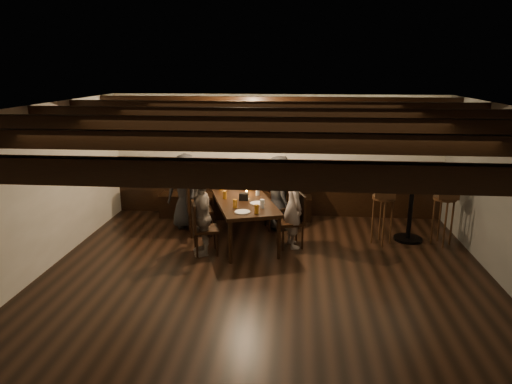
# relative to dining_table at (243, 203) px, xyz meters

# --- Properties ---
(room) EXTENTS (7.00, 7.00, 7.00)m
(room) POSITION_rel_dining_table_xyz_m (0.21, 0.25, 0.40)
(room) COLOR black
(room) RESTS_ON ground
(dining_table) EXTENTS (1.44, 2.13, 0.73)m
(dining_table) POSITION_rel_dining_table_xyz_m (0.00, 0.00, 0.00)
(dining_table) COLOR black
(dining_table) RESTS_ON floor
(chair_left_near) EXTENTS (0.54, 0.54, 0.95)m
(chair_left_near) POSITION_rel_dining_table_xyz_m (-0.82, 0.21, -0.38)
(chair_left_near) COLOR black
(chair_left_near) RESTS_ON floor
(chair_left_far) EXTENTS (0.50, 0.50, 0.86)m
(chair_left_far) POSITION_rel_dining_table_xyz_m (-0.54, -0.65, -0.41)
(chair_left_far) COLOR black
(chair_left_far) RESTS_ON floor
(chair_right_near) EXTENTS (0.49, 0.49, 0.85)m
(chair_right_near) POSITION_rel_dining_table_xyz_m (0.54, 0.65, -0.41)
(chair_right_near) COLOR black
(chair_right_near) RESTS_ON floor
(chair_right_far) EXTENTS (0.52, 0.52, 0.90)m
(chair_right_far) POSITION_rel_dining_table_xyz_m (0.82, -0.21, -0.40)
(chair_right_far) COLOR black
(chair_right_far) RESTS_ON floor
(person_bench_left) EXTENTS (0.79, 0.63, 1.39)m
(person_bench_left) POSITION_rel_dining_table_xyz_m (-1.13, 0.58, 0.02)
(person_bench_left) COLOR #2B2B2E
(person_bench_left) RESTS_ON floor
(person_bench_centre) EXTENTS (0.53, 0.43, 1.25)m
(person_bench_centre) POSITION_rel_dining_table_xyz_m (-0.32, 1.00, -0.05)
(person_bench_centre) COLOR gray
(person_bench_centre) RESTS_ON floor
(person_bench_right) EXTENTS (0.69, 0.61, 1.19)m
(person_bench_right) POSITION_rel_dining_table_xyz_m (0.58, 1.13, -0.08)
(person_bench_right) COLOR #591E28
(person_bench_right) RESTS_ON floor
(person_left_near) EXTENTS (0.75, 0.99, 1.35)m
(person_left_near) POSITION_rel_dining_table_xyz_m (-0.85, 0.20, 0.00)
(person_left_near) COLOR gray
(person_left_near) RESTS_ON floor
(person_left_far) EXTENTS (0.52, 0.80, 1.26)m
(person_left_far) POSITION_rel_dining_table_xyz_m (-0.58, -0.66, -0.04)
(person_left_far) COLOR gray
(person_left_far) RESTS_ON floor
(person_right_near) EXTENTS (0.62, 0.77, 1.37)m
(person_right_near) POSITION_rel_dining_table_xyz_m (0.58, 0.66, 0.01)
(person_right_near) COLOR #242426
(person_right_near) RESTS_ON floor
(person_right_far) EXTENTS (0.48, 0.60, 1.42)m
(person_right_far) POSITION_rel_dining_table_xyz_m (0.85, -0.20, 0.04)
(person_right_far) COLOR gray
(person_right_far) RESTS_ON floor
(pint_a) EXTENTS (0.07, 0.07, 0.14)m
(pint_a) POSITION_rel_dining_table_xyz_m (-0.48, 0.58, 0.13)
(pint_a) COLOR #BF7219
(pint_a) RESTS_ON dining_table
(pint_b) EXTENTS (0.07, 0.07, 0.14)m
(pint_b) POSITION_rel_dining_table_xyz_m (0.04, 0.70, 0.13)
(pint_b) COLOR #BF7219
(pint_b) RESTS_ON dining_table
(pint_c) EXTENTS (0.07, 0.07, 0.14)m
(pint_c) POSITION_rel_dining_table_xyz_m (-0.32, 0.00, 0.13)
(pint_c) COLOR #BF7219
(pint_c) RESTS_ON dining_table
(pint_d) EXTENTS (0.07, 0.07, 0.14)m
(pint_d) POSITION_rel_dining_table_xyz_m (0.22, 0.28, 0.13)
(pint_d) COLOR silver
(pint_d) RESTS_ON dining_table
(pint_e) EXTENTS (0.07, 0.07, 0.14)m
(pint_e) POSITION_rel_dining_table_xyz_m (-0.07, -0.50, 0.13)
(pint_e) COLOR #BF7219
(pint_e) RESTS_ON dining_table
(pint_f) EXTENTS (0.07, 0.07, 0.14)m
(pint_f) POSITION_rel_dining_table_xyz_m (0.36, -0.46, 0.13)
(pint_f) COLOR silver
(pint_f) RESTS_ON dining_table
(pint_g) EXTENTS (0.07, 0.07, 0.14)m
(pint_g) POSITION_rel_dining_table_xyz_m (0.29, -0.75, 0.13)
(pint_g) COLOR #BF7219
(pint_g) RESTS_ON dining_table
(plate_near) EXTENTS (0.24, 0.24, 0.01)m
(plate_near) POSITION_rel_dining_table_xyz_m (0.07, -0.71, 0.07)
(plate_near) COLOR white
(plate_near) RESTS_ON dining_table
(plate_far) EXTENTS (0.24, 0.24, 0.01)m
(plate_far) POSITION_rel_dining_table_xyz_m (0.26, -0.23, 0.07)
(plate_far) COLOR white
(plate_far) RESTS_ON dining_table
(condiment_caddy) EXTENTS (0.15, 0.10, 0.12)m
(condiment_caddy) POSITION_rel_dining_table_xyz_m (0.02, -0.05, 0.12)
(condiment_caddy) COLOR black
(condiment_caddy) RESTS_ON dining_table
(candle) EXTENTS (0.05, 0.05, 0.05)m
(candle) POSITION_rel_dining_table_xyz_m (0.02, 0.32, 0.09)
(candle) COLOR beige
(candle) RESTS_ON dining_table
(high_top_table) EXTENTS (0.66, 0.66, 1.17)m
(high_top_table) POSITION_rel_dining_table_xyz_m (2.84, 0.26, 0.09)
(high_top_table) COLOR black
(high_top_table) RESTS_ON floor
(bar_stool_left) EXTENTS (0.37, 0.39, 1.19)m
(bar_stool_left) POSITION_rel_dining_table_xyz_m (2.34, 0.05, -0.23)
(bar_stool_left) COLOR #362311
(bar_stool_left) RESTS_ON floor
(bar_stool_right) EXTENTS (0.37, 0.38, 1.19)m
(bar_stool_right) POSITION_rel_dining_table_xyz_m (3.35, 0.10, -0.23)
(bar_stool_right) COLOR #362311
(bar_stool_right) RESTS_ON floor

